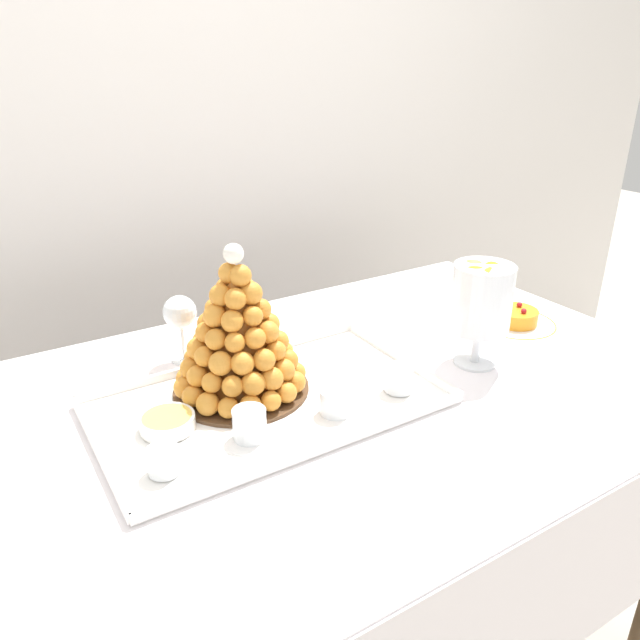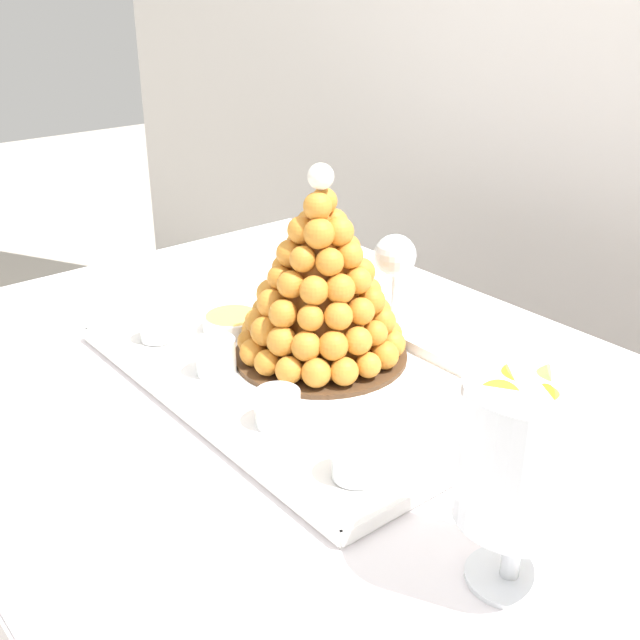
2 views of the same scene
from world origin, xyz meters
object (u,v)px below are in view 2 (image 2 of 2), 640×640
(dessert_cup_centre, at_px, (278,409))
(dessert_cup_mid_right, at_px, (356,460))
(croquembouche, at_px, (321,287))
(macaron_goblet, at_px, (524,454))
(dessert_cup_left, at_px, (156,328))
(serving_tray, at_px, (298,377))
(creme_brulee_ramekin, at_px, (233,322))
(wine_glass, at_px, (395,258))
(dessert_cup_mid_left, at_px, (216,358))

(dessert_cup_centre, height_order, dessert_cup_mid_right, dessert_cup_mid_right)
(croquembouche, bearing_deg, dessert_cup_mid_right, -31.44)
(dessert_cup_mid_right, relative_size, macaron_goblet, 0.24)
(dessert_cup_centre, bearing_deg, dessert_cup_left, -179.64)
(croquembouche, xyz_separation_m, dessert_cup_left, (-0.22, -0.18, -0.10))
(serving_tray, xyz_separation_m, creme_brulee_ramekin, (-0.20, 0.01, 0.02))
(croquembouche, bearing_deg, wine_glass, 103.02)
(dessert_cup_centre, height_order, wine_glass, wine_glass)
(croquembouche, bearing_deg, macaron_goblet, -17.24)
(dessert_cup_mid_left, height_order, dessert_cup_mid_right, dessert_cup_mid_left)
(creme_brulee_ramekin, bearing_deg, serving_tray, -3.93)
(serving_tray, xyz_separation_m, macaron_goblet, (0.48, -0.09, 0.15))
(dessert_cup_mid_left, distance_m, dessert_cup_mid_right, 0.34)
(serving_tray, distance_m, wine_glass, 0.31)
(creme_brulee_ramekin, bearing_deg, croquembouche, 17.26)
(serving_tray, relative_size, creme_brulee_ramekin, 6.60)
(dessert_cup_mid_right, bearing_deg, serving_tray, 157.89)
(croquembouche, bearing_deg, serving_tray, -67.70)
(dessert_cup_mid_left, xyz_separation_m, creme_brulee_ramekin, (-0.12, 0.11, -0.01))
(dessert_cup_mid_right, relative_size, wine_glass, 0.38)
(macaron_goblet, xyz_separation_m, wine_glass, (-0.56, 0.36, -0.04))
(serving_tray, height_order, croquembouche, croquembouche)
(serving_tray, height_order, dessert_cup_left, dessert_cup_left)
(creme_brulee_ramekin, bearing_deg, dessert_cup_left, -111.33)
(dessert_cup_mid_right, xyz_separation_m, wine_glass, (-0.33, 0.38, 0.08))
(wine_glass, bearing_deg, dessert_cup_left, -114.63)
(serving_tray, bearing_deg, dessert_cup_mid_left, -132.88)
(serving_tray, xyz_separation_m, croquembouche, (-0.03, 0.07, 0.12))
(croquembouche, distance_m, creme_brulee_ramekin, 0.21)
(croquembouche, relative_size, wine_glass, 2.00)
(serving_tray, bearing_deg, creme_brulee_ramekin, 176.07)
(dessert_cup_mid_left, xyz_separation_m, dessert_cup_centre, (0.18, -0.01, -0.00))
(dessert_cup_mid_right, distance_m, creme_brulee_ramekin, 0.47)
(dessert_cup_mid_right, xyz_separation_m, macaron_goblet, (0.23, 0.01, 0.12))
(croquembouche, height_order, creme_brulee_ramekin, croquembouche)
(serving_tray, relative_size, dessert_cup_mid_right, 11.24)
(serving_tray, bearing_deg, dessert_cup_mid_right, -22.11)
(serving_tray, height_order, dessert_cup_mid_left, dessert_cup_mid_left)
(croquembouche, relative_size, dessert_cup_mid_left, 5.09)
(serving_tray, distance_m, dessert_cup_centre, 0.14)
(dessert_cup_mid_left, bearing_deg, macaron_goblet, 0.38)
(dessert_cup_mid_left, bearing_deg, croquembouche, 70.19)
(serving_tray, distance_m, creme_brulee_ramekin, 0.20)
(dessert_cup_mid_left, bearing_deg, dessert_cup_mid_right, -1.49)
(dessert_cup_mid_left, relative_size, dessert_cup_mid_right, 1.03)
(croquembouche, bearing_deg, dessert_cup_mid_left, -109.81)
(dessert_cup_mid_right, height_order, creme_brulee_ramekin, dessert_cup_mid_right)
(creme_brulee_ramekin, xyz_separation_m, macaron_goblet, (0.68, -0.10, 0.13))
(dessert_cup_left, relative_size, wine_glass, 0.35)
(croquembouche, height_order, dessert_cup_mid_right, croquembouche)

